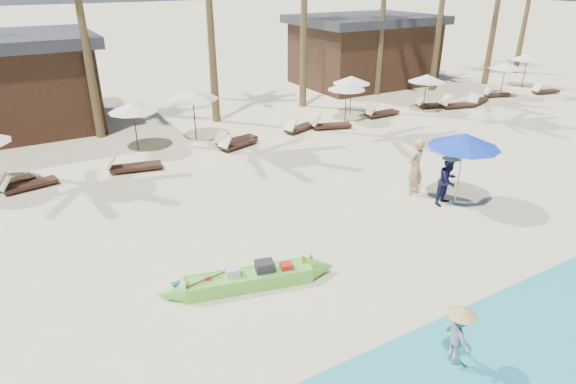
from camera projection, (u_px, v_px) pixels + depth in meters
ground at (350, 269)px, 12.10m from camera, size 240.00×240.00×0.00m
green_canoe at (249, 279)px, 11.38m from camera, size 4.74×1.43×0.61m
tourist at (415, 167)px, 15.82m from camera, size 0.81×0.65×1.93m
vendor_green at (448, 181)px, 15.21m from camera, size 0.88×0.75×1.59m
vendor_yellow at (458, 335)px, 8.87m from camera, size 0.54×0.76×1.07m
blue_umbrella at (465, 140)px, 14.65m from camera, size 2.20×2.20×2.37m
lounger_4_left at (3, 183)px, 16.52m from camera, size 1.91×1.09×0.62m
lounger_4_right at (26, 184)px, 16.44m from camera, size 1.86×0.85×0.61m
resort_parasol_5 at (133, 107)px, 19.45m from camera, size 1.97×1.97×2.03m
lounger_5_left at (132, 166)px, 17.95m from camera, size 2.04×0.98×0.67m
resort_parasol_6 at (193, 94)px, 20.61m from camera, size 2.20×2.20×2.27m
lounger_6_left at (234, 140)px, 20.68m from camera, size 2.04×1.01×0.66m
lounger_6_right at (236, 144)px, 20.31m from camera, size 1.87×1.07×0.61m
resort_parasol_7 at (347, 86)px, 23.45m from camera, size 1.87×1.87×1.92m
lounger_7_left at (298, 127)px, 22.43m from camera, size 1.88×1.11×0.61m
lounger_7_right at (329, 124)px, 22.81m from camera, size 1.99×1.14×0.65m
resort_parasol_8 at (352, 80)px, 24.52m from camera, size 1.93×1.93×1.99m
lounger_8_left at (380, 112)px, 24.72m from camera, size 1.97×0.62×0.67m
resort_parasol_9 at (427, 78)px, 25.00m from camera, size 1.91×1.91×1.96m
lounger_9_left at (430, 104)px, 26.36m from camera, size 1.84×1.06×0.60m
lounger_9_right at (456, 104)px, 26.28m from camera, size 2.07×1.05×0.67m
resort_parasol_10 at (506, 65)px, 28.05m from camera, size 1.99×1.99×2.05m
lounger_10_left at (478, 101)px, 27.10m from camera, size 1.86×1.06×0.60m
lounger_10_right at (495, 94)px, 28.63m from camera, size 1.69×0.99×0.55m
resort_parasol_11 at (528, 57)px, 30.38m from camera, size 2.06×2.06×2.12m
lounger_11_left at (544, 90)px, 29.38m from camera, size 1.85×0.87×0.60m
pavilion_east at (364, 49)px, 31.32m from camera, size 8.80×6.60×4.30m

